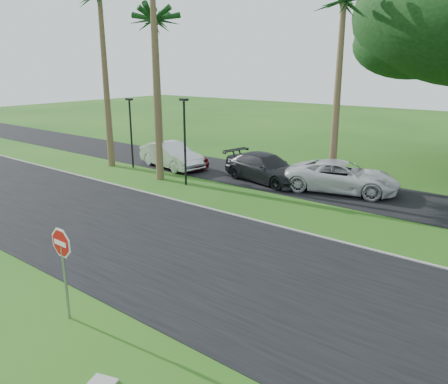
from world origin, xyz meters
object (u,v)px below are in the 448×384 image
car_silver (171,155)px  car_red (178,156)px  car_dark (266,168)px  car_minivan (342,177)px  stop_sign_near (63,255)px

car_silver → car_red: bearing=-29.0°
car_silver → car_dark: size_ratio=0.91×
car_silver → car_minivan: bearing=-72.6°
car_silver → car_minivan: size_ratio=0.86×
car_red → car_minivan: car_minivan is taller
car_minivan → car_dark: bearing=85.4°
car_red → car_dark: car_dark is taller
stop_sign_near → car_silver: (-9.99, 13.95, -0.98)m
car_dark → car_silver: bearing=107.7°
stop_sign_near → car_dark: stop_sign_near is taller
stop_sign_near → car_minivan: (0.76, 15.43, -0.99)m
car_silver → car_dark: (6.56, 0.80, -0.03)m
car_minivan → stop_sign_near: bearing=163.4°
car_silver → stop_sign_near: bearing=-134.8°
car_red → car_minivan: (10.49, 1.15, 0.03)m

